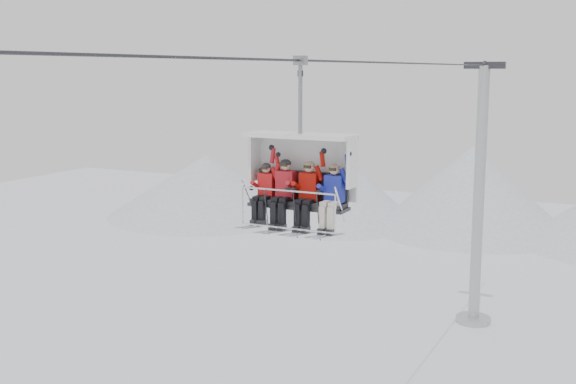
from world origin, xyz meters
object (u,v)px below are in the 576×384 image
at_px(skier_center_left, 284,190).
at_px(skier_center_right, 308,192).
at_px(skier_far_right, 333,194).
at_px(chairlift_carrier, 302,169).
at_px(skier_far_left, 265,191).
at_px(lift_tower_right, 478,214).

relative_size(skier_center_left, skier_center_right, 1.01).
distance_m(skier_center_left, skier_far_right, 1.26).
height_order(chairlift_carrier, skier_far_left, chairlift_carrier).
distance_m(lift_tower_right, skier_center_right, 21.98).
xyz_separation_m(chairlift_carrier, skier_far_left, (-0.86, -0.32, -0.53)).
relative_size(skier_center_left, skier_far_right, 1.03).
bearing_deg(chairlift_carrier, skier_center_left, -138.12).
xyz_separation_m(skier_center_right, skier_far_right, (0.64, -0.00, -0.01)).
bearing_deg(skier_center_right, skier_far_right, -0.24).
distance_m(skier_far_left, skier_center_right, 1.15).
relative_size(chairlift_carrier, skier_center_right, 2.29).
distance_m(chairlift_carrier, skier_far_left, 1.06).
bearing_deg(skier_center_left, skier_center_right, -0.12).
relative_size(lift_tower_right, skier_center_right, 7.74).
bearing_deg(skier_far_right, skier_center_right, 179.76).
distance_m(lift_tower_right, skier_far_right, 22.00).
height_order(chairlift_carrier, skier_center_right, chairlift_carrier).
bearing_deg(skier_center_left, lift_tower_right, 89.10).
bearing_deg(chairlift_carrier, skier_far_right, -18.49).
distance_m(lift_tower_right, skier_center_left, 21.98).
relative_size(skier_center_right, skier_far_right, 1.02).
bearing_deg(lift_tower_right, skier_far_left, -92.29).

